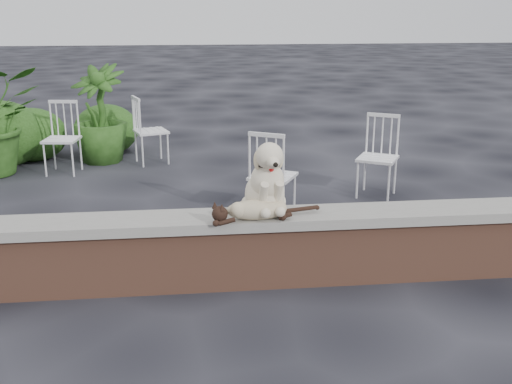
{
  "coord_description": "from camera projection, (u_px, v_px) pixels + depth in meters",
  "views": [
    {
      "loc": [
        -0.15,
        -4.44,
        2.15
      ],
      "look_at": [
        0.36,
        0.2,
        0.7
      ],
      "focal_mm": 42.6,
      "sensor_mm": 36.0,
      "label": 1
    }
  ],
  "objects": [
    {
      "name": "potted_plant_b",
      "position": [
        99.0,
        114.0,
        8.45
      ],
      "size": [
        1.03,
        1.03,
        1.36
      ],
      "primitive_type": "imported",
      "rotation": [
        0.0,
        0.0,
        -0.48
      ],
      "color": "#1D4012",
      "rests_on": "ground"
    },
    {
      "name": "chair_c",
      "position": [
        273.0,
        174.0,
        6.24
      ],
      "size": [
        0.76,
        0.76,
        0.94
      ],
      "primitive_type": null,
      "rotation": [
        0.0,
        0.0,
        2.65
      ],
      "color": "white",
      "rests_on": "ground"
    },
    {
      "name": "chair_e",
      "position": [
        151.0,
        130.0,
        8.44
      ],
      "size": [
        0.71,
        0.71,
        0.94
      ],
      "primitive_type": null,
      "rotation": [
        0.0,
        0.0,
        1.9
      ],
      "color": "white",
      "rests_on": "ground"
    },
    {
      "name": "shrubbery",
      "position": [
        37.0,
        133.0,
        8.68
      ],
      "size": [
        2.43,
        1.57,
        0.93
      ],
      "color": "#1D4012",
      "rests_on": "ground"
    },
    {
      "name": "dog",
      "position": [
        265.0,
        176.0,
        4.68
      ],
      "size": [
        0.47,
        0.57,
        0.6
      ],
      "primitive_type": null,
      "rotation": [
        0.0,
        0.0,
        0.15
      ],
      "color": "beige",
      "rests_on": "capstone"
    },
    {
      "name": "brick_wall",
      "position": [
        213.0,
        255.0,
        4.79
      ],
      "size": [
        6.0,
        0.3,
        0.5
      ],
      "primitive_type": "cube",
      "color": "brown",
      "rests_on": "ground"
    },
    {
      "name": "chair_d",
      "position": [
        378.0,
        157.0,
        6.96
      ],
      "size": [
        0.76,
        0.76,
        0.94
      ],
      "primitive_type": null,
      "rotation": [
        0.0,
        0.0,
        -0.52
      ],
      "color": "white",
      "rests_on": "ground"
    },
    {
      "name": "chair_b",
      "position": [
        61.0,
        138.0,
        7.92
      ],
      "size": [
        0.63,
        0.63,
        0.94
      ],
      "primitive_type": null,
      "rotation": [
        0.0,
        0.0,
        -0.13
      ],
      "color": "white",
      "rests_on": "ground"
    },
    {
      "name": "ground",
      "position": [
        214.0,
        284.0,
        4.86
      ],
      "size": [
        60.0,
        60.0,
        0.0
      ],
      "primitive_type": "plane",
      "color": "black",
      "rests_on": "ground"
    },
    {
      "name": "cat",
      "position": [
        257.0,
        208.0,
        4.59
      ],
      "size": [
        1.06,
        0.4,
        0.18
      ],
      "primitive_type": null,
      "rotation": [
        0.0,
        0.0,
        0.15
      ],
      "color": "#C2AE8B",
      "rests_on": "capstone"
    },
    {
      "name": "capstone",
      "position": [
        212.0,
        221.0,
        4.7
      ],
      "size": [
        6.2,
        0.4,
        0.08
      ],
      "primitive_type": "cube",
      "color": "slate",
      "rests_on": "brick_wall"
    }
  ]
}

